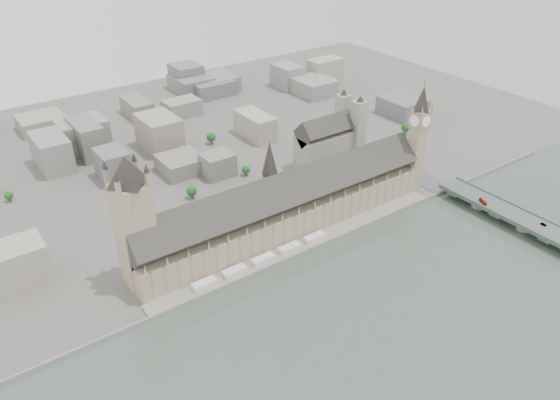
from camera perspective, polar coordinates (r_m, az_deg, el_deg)
ground at (r=439.61m, az=2.01°, el=-4.36°), size 900.00×900.00×0.00m
river_thames at (r=355.94m, az=19.08°, el=-16.55°), size 600.00×600.00×0.00m
embankment_wall at (r=429.19m, az=3.23°, el=-5.12°), size 600.00×1.50×3.00m
river_terrace at (r=434.22m, az=2.61°, el=-4.71°), size 270.00×15.00×2.00m
terrace_tents at (r=413.66m, az=-1.82°, el=-6.20°), size 118.00×7.00×4.00m
palace_of_westminster at (r=440.42m, az=0.50°, el=-0.75°), size 265.00×40.73×55.44m
elizabeth_tower at (r=502.63m, az=14.25°, el=6.93°), size 17.00×17.00×107.50m
victoria_tower at (r=380.28m, az=-15.09°, el=-1.68°), size 30.00×30.00×100.00m
central_tower at (r=422.69m, az=-1.08°, el=3.29°), size 13.00×13.00×48.00m
westminster_bridge at (r=497.04m, az=23.49°, el=-1.99°), size 25.00×325.00×10.25m
westminster_abbey at (r=553.22m, az=5.23°, el=6.23°), size 68.00×36.00×64.00m
city_skyline_inland at (r=619.18m, az=-11.99°, el=7.78°), size 720.00×360.00×38.00m
park_trees at (r=472.13m, az=-3.37°, el=-0.64°), size 110.00×30.00×15.00m
red_bus_north at (r=501.46m, az=20.44°, el=-0.15°), size 6.08×9.75×2.70m
car_silver at (r=488.82m, az=25.82°, el=-2.31°), size 1.78×4.72×1.54m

